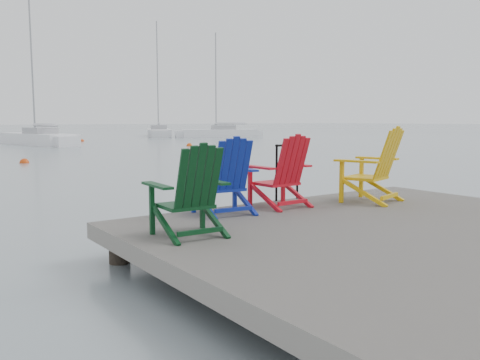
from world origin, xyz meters
TOP-DOWN VIEW (x-y plane):
  - ground at (0.00, 0.00)m, footprint 400.00×400.00m
  - dock at (0.00, 0.00)m, footprint 6.00×5.00m
  - handrail at (0.25, 2.45)m, footprint 0.48×0.04m
  - chair_green at (-2.31, 1.07)m, footprint 0.84×0.78m
  - chair_blue at (-1.26, 1.96)m, footprint 0.89×0.83m
  - chair_red at (-0.26, 1.96)m, footprint 0.86×0.80m
  - chair_yellow at (1.22, 1.50)m, footprint 1.08×1.02m
  - sailboat_near at (4.29, 34.94)m, footprint 3.69×8.82m
  - sailboat_mid at (19.63, 46.53)m, footprint 6.02×9.34m
  - sailboat_far at (23.58, 40.35)m, footprint 7.98×4.62m
  - buoy_b at (-0.25, 18.59)m, footprint 0.38×0.38m
  - buoy_c at (12.22, 26.76)m, footprint 0.41×0.41m
  - buoy_d at (8.58, 38.35)m, footprint 0.39×0.39m

SIDE VIEW (x-z plane):
  - ground at x=0.00m, z-range 0.00..0.00m
  - buoy_b at x=-0.25m, z-range -0.19..0.19m
  - buoy_c at x=12.22m, z-range -0.20..0.20m
  - buoy_d at x=8.58m, z-range -0.19..0.19m
  - dock at x=0.00m, z-range -0.35..1.05m
  - sailboat_mid at x=19.63m, z-range -5.93..6.64m
  - sailboat_near at x=4.29m, z-range -5.54..6.25m
  - sailboat_far at x=23.58m, z-range -5.05..5.76m
  - chair_green at x=-2.31m, z-range 0.50..1.52m
  - chair_blue at x=-1.26m, z-range 0.50..1.54m
  - chair_red at x=-0.26m, z-range 0.50..1.55m
  - handrail at x=0.25m, z-range 0.59..1.49m
  - chair_yellow at x=1.22m, z-range 0.50..1.65m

